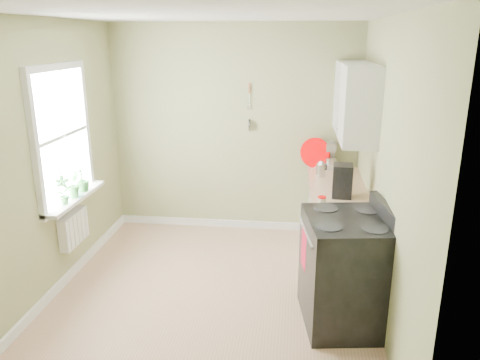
# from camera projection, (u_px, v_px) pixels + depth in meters

# --- Properties ---
(floor) EXTENTS (3.20, 3.60, 0.02)m
(floor) POSITION_uv_depth(u_px,v_px,m) (212.00, 296.00, 4.77)
(floor) COLOR #A97D5E
(floor) RESTS_ON ground
(ceiling) EXTENTS (3.20, 3.60, 0.02)m
(ceiling) POSITION_uv_depth(u_px,v_px,m) (206.00, 13.00, 3.97)
(ceiling) COLOR white
(ceiling) RESTS_ON wall_back
(wall_back) EXTENTS (3.20, 0.02, 2.70)m
(wall_back) POSITION_uv_depth(u_px,v_px,m) (234.00, 130.00, 6.09)
(wall_back) COLOR #999B6A
(wall_back) RESTS_ON floor
(wall_left) EXTENTS (0.02, 3.60, 2.70)m
(wall_left) POSITION_uv_depth(u_px,v_px,m) (47.00, 162.00, 4.55)
(wall_left) COLOR #999B6A
(wall_left) RESTS_ON floor
(wall_right) EXTENTS (0.02, 3.60, 2.70)m
(wall_right) POSITION_uv_depth(u_px,v_px,m) (386.00, 173.00, 4.19)
(wall_right) COLOR #999B6A
(wall_right) RESTS_ON floor
(base_cabinets) EXTENTS (0.60, 1.60, 0.87)m
(base_cabinets) POSITION_uv_depth(u_px,v_px,m) (336.00, 224.00, 5.44)
(base_cabinets) COLOR silver
(base_cabinets) RESTS_ON floor
(countertop) EXTENTS (0.64, 1.60, 0.04)m
(countertop) POSITION_uv_depth(u_px,v_px,m) (338.00, 186.00, 5.31)
(countertop) COLOR tan
(countertop) RESTS_ON base_cabinets
(upper_cabinets) EXTENTS (0.35, 1.40, 0.80)m
(upper_cabinets) POSITION_uv_depth(u_px,v_px,m) (355.00, 101.00, 5.11)
(upper_cabinets) COLOR silver
(upper_cabinets) RESTS_ON wall_right
(window) EXTENTS (0.06, 1.14, 1.44)m
(window) POSITION_uv_depth(u_px,v_px,m) (62.00, 136.00, 4.77)
(window) COLOR white
(window) RESTS_ON wall_left
(window_sill) EXTENTS (0.18, 1.14, 0.04)m
(window_sill) POSITION_uv_depth(u_px,v_px,m) (75.00, 198.00, 4.96)
(window_sill) COLOR white
(window_sill) RESTS_ON wall_left
(radiator) EXTENTS (0.12, 0.50, 0.35)m
(radiator) POSITION_uv_depth(u_px,v_px,m) (74.00, 228.00, 5.01)
(radiator) COLOR white
(radiator) RESTS_ON wall_left
(wall_utensils) EXTENTS (0.02, 0.14, 0.58)m
(wall_utensils) POSITION_uv_depth(u_px,v_px,m) (249.00, 115.00, 5.97)
(wall_utensils) COLOR tan
(wall_utensils) RESTS_ON wall_back
(stove) EXTENTS (0.84, 0.92, 1.14)m
(stove) POSITION_uv_depth(u_px,v_px,m) (346.00, 270.00, 4.19)
(stove) COLOR black
(stove) RESTS_ON floor
(stand_mixer) EXTENTS (0.20, 0.31, 0.35)m
(stand_mixer) POSITION_uv_depth(u_px,v_px,m) (331.00, 156.00, 5.96)
(stand_mixer) COLOR #B2B2B7
(stand_mixer) RESTS_ON countertop
(kettle) EXTENTS (0.19, 0.11, 0.19)m
(kettle) POSITION_uv_depth(u_px,v_px,m) (321.00, 169.00, 5.59)
(kettle) COLOR silver
(kettle) RESTS_ON countertop
(coffee_maker) EXTENTS (0.21, 0.23, 0.35)m
(coffee_maker) POSITION_uv_depth(u_px,v_px,m) (342.00, 182.00, 4.86)
(coffee_maker) COLOR black
(coffee_maker) RESTS_ON countertop
(red_tray) EXTENTS (0.39, 0.18, 0.38)m
(red_tray) POSITION_uv_depth(u_px,v_px,m) (315.00, 153.00, 5.96)
(red_tray) COLOR #CD0002
(red_tray) RESTS_ON countertop
(jar) EXTENTS (0.08, 0.08, 0.09)m
(jar) POSITION_uv_depth(u_px,v_px,m) (322.00, 201.00, 4.65)
(jar) COLOR beige
(jar) RESTS_ON countertop
(plant_a) EXTENTS (0.19, 0.18, 0.31)m
(plant_a) POSITION_uv_depth(u_px,v_px,m) (63.00, 190.00, 4.66)
(plant_a) COLOR #367D37
(plant_a) RESTS_ON window_sill
(plant_b) EXTENTS (0.17, 0.19, 0.29)m
(plant_b) POSITION_uv_depth(u_px,v_px,m) (73.00, 184.00, 4.88)
(plant_b) COLOR #367D37
(plant_b) RESTS_ON window_sill
(plant_c) EXTENTS (0.15, 0.15, 0.27)m
(plant_c) POSITION_uv_depth(u_px,v_px,m) (82.00, 179.00, 5.08)
(plant_c) COLOR #367D37
(plant_c) RESTS_ON window_sill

